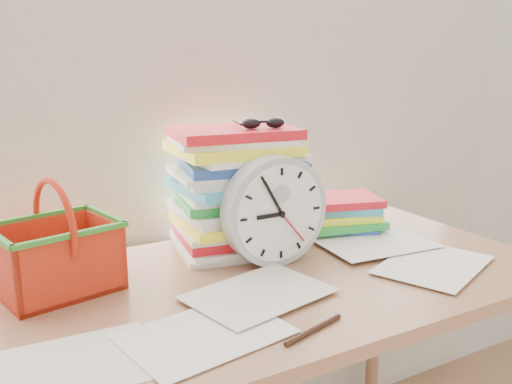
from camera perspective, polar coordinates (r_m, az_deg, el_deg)
curtain at (r=1.53m, az=-7.84°, el=15.86°), size 2.40×0.01×2.50m
desk at (r=1.31m, az=-0.43°, el=-11.79°), size 1.40×0.70×0.75m
paper_stack at (r=1.44m, az=-1.83°, el=0.29°), size 0.35×0.30×0.31m
clock at (r=1.34m, az=1.86°, el=-1.88°), size 0.26×0.05×0.26m
sunglasses at (r=1.39m, az=0.73°, el=6.94°), size 0.15×0.13×0.03m
book_stack at (r=1.61m, az=8.05°, el=-2.20°), size 0.30×0.26×0.10m
basket at (r=1.26m, az=-19.44°, el=-4.26°), size 0.27×0.23×0.24m
pen at (r=1.06m, az=5.77°, el=-13.53°), size 0.15×0.05×0.01m
scattered_papers at (r=1.28m, az=-0.44°, el=-8.53°), size 1.26×0.42×0.02m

